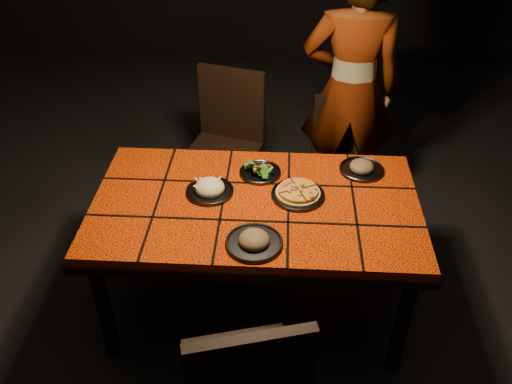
# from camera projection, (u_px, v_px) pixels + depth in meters

# --- Properties ---
(room_shell) EXTENTS (6.04, 7.04, 3.08)m
(room_shell) POSITION_uv_depth(u_px,v_px,m) (256.00, 56.00, 2.20)
(room_shell) COLOR black
(room_shell) RESTS_ON ground
(dining_table) EXTENTS (1.62, 0.92, 0.75)m
(dining_table) POSITION_uv_depth(u_px,v_px,m) (256.00, 214.00, 2.70)
(dining_table) COLOR #E33A07
(dining_table) RESTS_ON ground
(chair_far_left) EXTENTS (0.55, 0.55, 0.98)m
(chair_far_left) POSITION_uv_depth(u_px,v_px,m) (227.00, 135.00, 3.52)
(chair_far_left) COLOR black
(chair_far_left) RESTS_ON ground
(chair_far_right) EXTENTS (0.39, 0.39, 0.83)m
(chair_far_right) POSITION_uv_depth(u_px,v_px,m) (341.00, 151.00, 3.53)
(chair_far_right) COLOR black
(chair_far_right) RESTS_ON ground
(diner) EXTENTS (0.64, 0.44, 1.71)m
(diner) POSITION_uv_depth(u_px,v_px,m) (351.00, 91.00, 3.39)
(diner) COLOR brown
(diner) RESTS_ON ground
(plate_pizza) EXTENTS (0.29, 0.29, 0.04)m
(plate_pizza) POSITION_uv_depth(u_px,v_px,m) (298.00, 193.00, 2.67)
(plate_pizza) COLOR #343438
(plate_pizza) RESTS_ON dining_table
(plate_pasta) EXTENTS (0.24, 0.24, 0.08)m
(plate_pasta) POSITION_uv_depth(u_px,v_px,m) (210.00, 189.00, 2.70)
(plate_pasta) COLOR #343438
(plate_pasta) RESTS_ON dining_table
(plate_salad) EXTENTS (0.22, 0.22, 0.07)m
(plate_salad) POSITION_uv_depth(u_px,v_px,m) (260.00, 170.00, 2.82)
(plate_salad) COLOR #343438
(plate_salad) RESTS_ON dining_table
(plate_mushroom_a) EXTENTS (0.26, 0.26, 0.08)m
(plate_mushroom_a) POSITION_uv_depth(u_px,v_px,m) (254.00, 241.00, 2.39)
(plate_mushroom_a) COLOR #343438
(plate_mushroom_a) RESTS_ON dining_table
(plate_mushroom_b) EXTENTS (0.23, 0.23, 0.08)m
(plate_mushroom_b) POSITION_uv_depth(u_px,v_px,m) (362.00, 167.00, 2.85)
(plate_mushroom_b) COLOR #343438
(plate_mushroom_b) RESTS_ON dining_table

